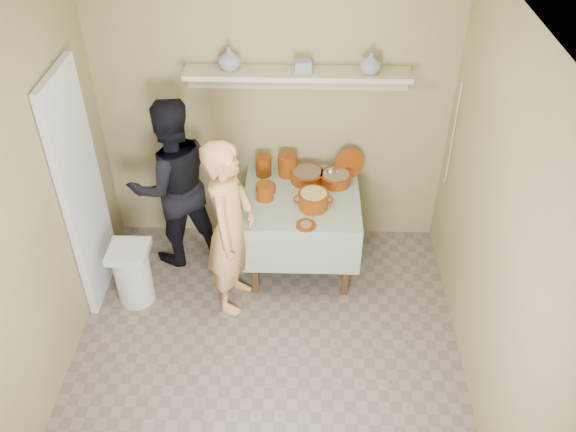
{
  "coord_description": "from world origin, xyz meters",
  "views": [
    {
      "loc": [
        0.25,
        -2.86,
        3.76
      ],
      "look_at": [
        0.15,
        0.75,
        0.95
      ],
      "focal_mm": 38.0,
      "sensor_mm": 36.0,
      "label": 1
    }
  ],
  "objects_px": {
    "person_cook": "(231,228)",
    "person_helper": "(173,184)",
    "trash_bin": "(133,274)",
    "cazuela_rice": "(313,199)",
    "serving_table": "(302,207)"
  },
  "relations": [
    {
      "from": "person_cook",
      "to": "person_helper",
      "type": "relative_size",
      "value": 0.99
    },
    {
      "from": "serving_table",
      "to": "cazuela_rice",
      "type": "distance_m",
      "value": 0.28
    },
    {
      "from": "person_cook",
      "to": "person_helper",
      "type": "bearing_deg",
      "value": 54.41
    },
    {
      "from": "person_helper",
      "to": "trash_bin",
      "type": "distance_m",
      "value": 0.83
    },
    {
      "from": "cazuela_rice",
      "to": "person_cook",
      "type": "bearing_deg",
      "value": -154.49
    },
    {
      "from": "person_helper",
      "to": "cazuela_rice",
      "type": "distance_m",
      "value": 1.23
    },
    {
      "from": "person_helper",
      "to": "trash_bin",
      "type": "bearing_deg",
      "value": 37.06
    },
    {
      "from": "person_cook",
      "to": "serving_table",
      "type": "xyz_separation_m",
      "value": [
        0.55,
        0.47,
        -0.13
      ]
    },
    {
      "from": "cazuela_rice",
      "to": "trash_bin",
      "type": "distance_m",
      "value": 1.62
    },
    {
      "from": "person_helper",
      "to": "cazuela_rice",
      "type": "xyz_separation_m",
      "value": [
        1.2,
        -0.26,
        0.06
      ]
    },
    {
      "from": "person_cook",
      "to": "trash_bin",
      "type": "xyz_separation_m",
      "value": [
        -0.84,
        -0.02,
        -0.49
      ]
    },
    {
      "from": "trash_bin",
      "to": "cazuela_rice",
      "type": "bearing_deg",
      "value": 12.44
    },
    {
      "from": "person_cook",
      "to": "serving_table",
      "type": "distance_m",
      "value": 0.74
    },
    {
      "from": "person_helper",
      "to": "serving_table",
      "type": "height_order",
      "value": "person_helper"
    },
    {
      "from": "serving_table",
      "to": "trash_bin",
      "type": "height_order",
      "value": "serving_table"
    }
  ]
}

